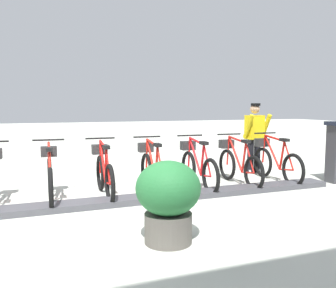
% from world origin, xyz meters
% --- Properties ---
extents(ground_plane, '(60.00, 60.00, 0.00)m').
position_xyz_m(ground_plane, '(0.00, 0.00, 0.00)').
color(ground_plane, beige).
extents(dock_rail_base, '(0.44, 9.93, 0.10)m').
position_xyz_m(dock_rail_base, '(0.00, 0.00, 0.05)').
color(dock_rail_base, '#47474C').
rests_on(dock_rail_base, ground).
extents(bike_docked_0, '(1.72, 0.54, 1.02)m').
position_xyz_m(bike_docked_0, '(0.62, -4.36, 0.43)').
color(bike_docked_0, black).
rests_on(bike_docked_0, ground).
extents(bike_docked_1, '(1.72, 0.54, 1.02)m').
position_xyz_m(bike_docked_1, '(0.62, -3.45, 0.43)').
color(bike_docked_1, black).
rests_on(bike_docked_1, ground).
extents(bike_docked_2, '(1.72, 0.54, 1.02)m').
position_xyz_m(bike_docked_2, '(0.62, -2.54, 0.43)').
color(bike_docked_2, black).
rests_on(bike_docked_2, ground).
extents(bike_docked_3, '(1.72, 0.54, 1.02)m').
position_xyz_m(bike_docked_3, '(0.62, -1.63, 0.43)').
color(bike_docked_3, black).
rests_on(bike_docked_3, ground).
extents(bike_docked_4, '(1.72, 0.54, 1.02)m').
position_xyz_m(bike_docked_4, '(0.62, -0.71, 0.43)').
color(bike_docked_4, black).
rests_on(bike_docked_4, ground).
extents(bike_docked_5, '(1.72, 0.54, 1.02)m').
position_xyz_m(bike_docked_5, '(0.62, 0.20, 0.43)').
color(bike_docked_5, black).
rests_on(bike_docked_5, ground).
extents(worker_near_rack, '(0.48, 0.65, 1.66)m').
position_xyz_m(worker_near_rack, '(1.52, -4.45, 0.91)').
color(worker_near_rack, white).
rests_on(worker_near_rack, ground).
extents(planter_bush, '(0.76, 0.76, 0.97)m').
position_xyz_m(planter_bush, '(-1.82, -1.01, 0.54)').
color(planter_bush, '#59544C').
rests_on(planter_bush, ground).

